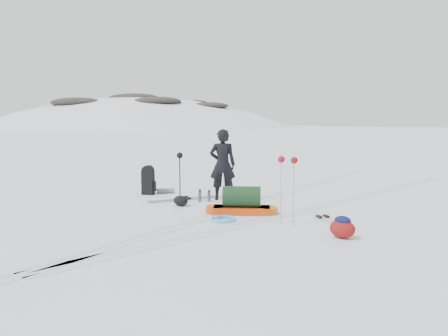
{
  "coord_description": "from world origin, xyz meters",
  "views": [
    {
      "loc": [
        5.99,
        -7.53,
        2.08
      ],
      "look_at": [
        -0.2,
        0.13,
        0.95
      ],
      "focal_mm": 35.0,
      "sensor_mm": 36.0,
      "label": 1
    }
  ],
  "objects_px": {
    "expedition_rucksack": "(150,181)",
    "skier": "(223,165)",
    "ski_poles_black": "(180,161)",
    "pulk_sled": "(242,203)"
  },
  "relations": [
    {
      "from": "pulk_sled",
      "to": "ski_poles_black",
      "type": "relative_size",
      "value": 1.25
    },
    {
      "from": "skier",
      "to": "expedition_rucksack",
      "type": "relative_size",
      "value": 2.2
    },
    {
      "from": "ski_poles_black",
      "to": "pulk_sled",
      "type": "bearing_deg",
      "value": -18.74
    },
    {
      "from": "skier",
      "to": "ski_poles_black",
      "type": "xyz_separation_m",
      "value": [
        -0.6,
        -0.93,
        0.11
      ]
    },
    {
      "from": "pulk_sled",
      "to": "expedition_rucksack",
      "type": "distance_m",
      "value": 3.42
    },
    {
      "from": "skier",
      "to": "expedition_rucksack",
      "type": "height_order",
      "value": "skier"
    },
    {
      "from": "expedition_rucksack",
      "to": "pulk_sled",
      "type": "bearing_deg",
      "value": -34.52
    },
    {
      "from": "expedition_rucksack",
      "to": "skier",
      "type": "bearing_deg",
      "value": -10.55
    },
    {
      "from": "skier",
      "to": "ski_poles_black",
      "type": "relative_size",
      "value": 1.45
    },
    {
      "from": "skier",
      "to": "ski_poles_black",
      "type": "height_order",
      "value": "skier"
    }
  ]
}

